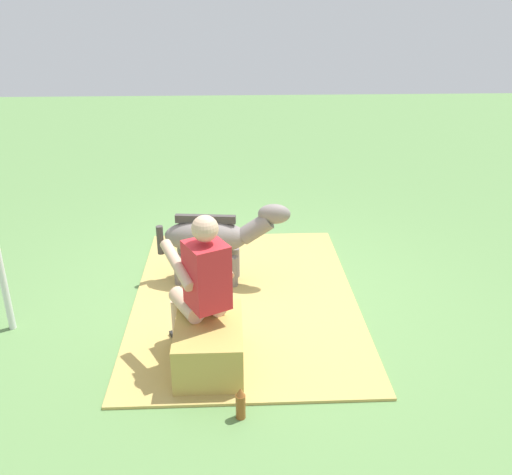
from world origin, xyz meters
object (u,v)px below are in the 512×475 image
object	(u,v)px
hay_bale	(209,345)
person_seated	(201,282)
pony_standing	(215,237)
soda_bottle	(241,404)

from	to	relation	value
hay_bale	person_seated	world-z (taller)	person_seated
hay_bale	person_seated	bearing A→B (deg)	18.91
hay_bale	person_seated	xyz separation A→B (m)	(0.15, 0.05, 0.49)
person_seated	hay_bale	bearing A→B (deg)	-161.09
hay_bale	pony_standing	xyz separation A→B (m)	(1.42, -0.02, 0.32)
pony_standing	soda_bottle	distance (m)	2.06
hay_bale	pony_standing	size ratio (longest dim) A/B	0.57
soda_bottle	person_seated	bearing A→B (deg)	21.03
soda_bottle	hay_bale	bearing A→B (deg)	21.55
hay_bale	person_seated	distance (m)	0.51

